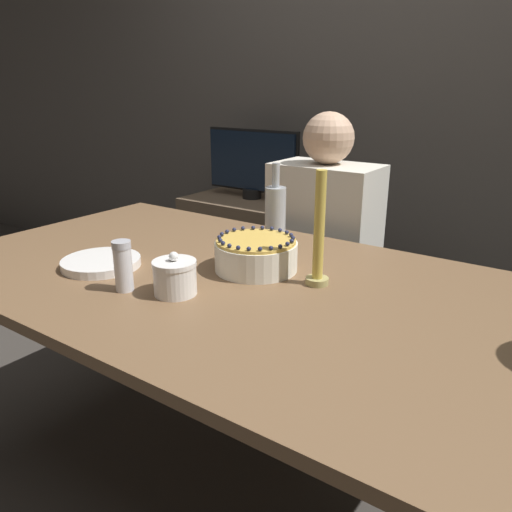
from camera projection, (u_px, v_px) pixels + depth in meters
name	position (u px, v px, depth m)	size (l,w,h in m)	color
ground_plane	(224.00, 490.00, 1.63)	(12.00, 12.00, 0.00)	#3D3833
wall_behind	(408.00, 75.00, 2.29)	(8.00, 0.05, 2.60)	#4C4742
dining_table	(220.00, 306.00, 1.42)	(1.69, 0.98, 0.76)	brown
cake	(256.00, 255.00, 1.40)	(0.23, 0.23, 0.10)	white
sugar_bowl	(175.00, 277.00, 1.24)	(0.11, 0.11, 0.11)	white
sugar_shaker	(123.00, 266.00, 1.25)	(0.05, 0.05, 0.13)	white
plate_stack	(101.00, 263.00, 1.44)	(0.22, 0.22, 0.02)	white
candle	(319.00, 239.00, 1.27)	(0.06, 0.06, 0.30)	tan
bottle	(275.00, 216.00, 1.59)	(0.07, 0.07, 0.27)	#B2B7BC
person_man_blue_shirt	(322.00, 281.00, 2.02)	(0.40, 0.34, 1.17)	#473D33
side_cabinet	(252.00, 259.00, 2.76)	(0.66, 0.47, 0.69)	brown
tv_monitor	(252.00, 163.00, 2.59)	(0.55, 0.10, 0.36)	black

